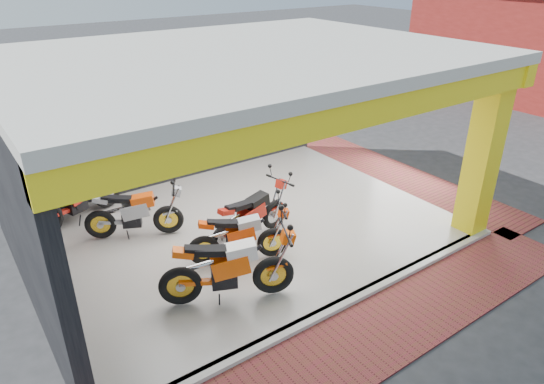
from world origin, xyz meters
The scene contains 16 objects.
ground centered at (0.00, 0.00, 0.00)m, with size 80.00×80.00×0.00m, color #2D2D30.
showroom_floor centered at (0.00, 2.00, 0.05)m, with size 8.00×6.00×0.10m, color beige.
showroom_ceiling centered at (0.00, 2.00, 3.60)m, with size 8.40×6.40×0.20m, color beige.
back_wall centered at (0.00, 5.10, 1.75)m, with size 8.20×0.20×3.50m, color black.
left_wall centered at (-4.10, 2.00, 1.75)m, with size 0.20×6.20×3.50m, color black.
corner_column centered at (3.75, -0.75, 1.75)m, with size 0.50×0.50×3.50m, color yellow.
header_beam_front centered at (0.00, -1.00, 3.30)m, with size 8.40×0.30×0.40m, color yellow.
header_beam_right centered at (4.00, 2.00, 3.30)m, with size 0.30×6.40×0.40m, color yellow.
floor_kerb centered at (0.00, -1.02, 0.05)m, with size 8.00×0.20×0.10m, color beige.
paver_front centered at (0.00, -1.80, 0.01)m, with size 9.00×1.40×0.03m, color maroon.
paver_right centered at (4.80, 2.00, 0.01)m, with size 1.40×7.00×0.03m, color maroon.
moto_hero centered at (-0.85, -0.18, 0.81)m, with size 2.32×0.86×1.42m, color #FF570A, non-canonical shape.
moto_row_a centered at (-0.22, 0.73, 0.70)m, with size 1.96×0.73×1.20m, color #E74209, non-canonical shape.
moto_row_b centered at (0.42, 1.58, 0.73)m, with size 2.05×0.76×1.25m, color red, non-canonical shape.
moto_row_c centered at (-1.43, 2.64, 0.72)m, with size 2.04×0.76×1.25m, color #A7A9AE, non-canonical shape.
moto_row_d centered at (-2.06, 4.50, 0.81)m, with size 2.33×0.86×1.43m, color red, non-canonical shape.
Camera 1 is at (-4.67, -5.52, 5.18)m, focal length 32.00 mm.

